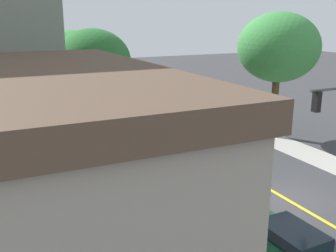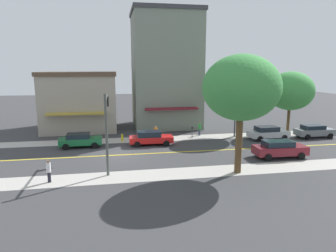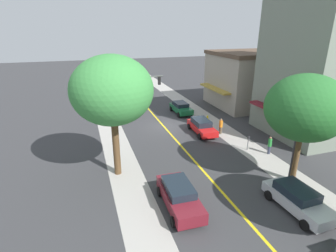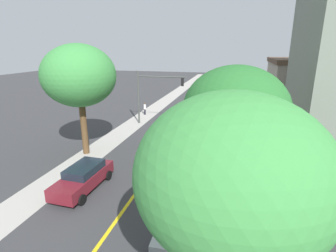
% 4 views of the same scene
% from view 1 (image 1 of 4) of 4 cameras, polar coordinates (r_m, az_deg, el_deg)
% --- Properties ---
extents(ground_plane, '(140.00, 140.00, 0.00)m').
position_cam_1_polar(ground_plane, '(20.49, 16.76, -10.09)').
color(ground_plane, '#38383A').
extents(sidewalk_left, '(2.57, 126.00, 0.01)m').
position_cam_1_polar(sidewalk_left, '(17.40, 1.70, -14.18)').
color(sidewalk_left, '#ADA8A0').
rests_on(sidewalk_left, ground).
extents(road_centerline_stripe, '(0.20, 126.00, 0.00)m').
position_cam_1_polar(road_centerline_stripe, '(20.49, 16.76, -10.09)').
color(road_centerline_stripe, yellow).
rests_on(road_centerline_stripe, ground).
extents(street_tree_left_near, '(5.34, 5.34, 7.90)m').
position_cam_1_polar(street_tree_left_near, '(28.46, -10.79, 9.10)').
color(street_tree_left_near, brown).
rests_on(street_tree_left_near, ground).
extents(street_tree_right_corner, '(5.48, 5.48, 7.64)m').
position_cam_1_polar(street_tree_right_corner, '(34.86, -13.66, 9.53)').
color(street_tree_right_corner, brown).
rests_on(street_tree_right_corner, ground).
extents(street_tree_left_far, '(5.79, 5.79, 9.02)m').
position_cam_1_polar(street_tree_left_far, '(29.55, 15.64, 10.82)').
color(street_tree_left_far, brown).
rests_on(street_tree_left_far, ground).
extents(fire_hydrant, '(0.44, 0.24, 0.87)m').
position_cam_1_polar(fire_hydrant, '(17.66, 2.95, -12.15)').
color(fire_hydrant, yellow).
rests_on(fire_hydrant, ground).
extents(parking_meter, '(0.12, 0.18, 1.37)m').
position_cam_1_polar(parking_meter, '(24.22, -6.50, -3.23)').
color(parking_meter, '#4C4C51').
rests_on(parking_meter, ground).
extents(street_lamp, '(0.70, 0.36, 6.44)m').
position_cam_1_polar(street_lamp, '(28.32, -10.49, 5.75)').
color(street_lamp, '#38383D').
rests_on(street_lamp, ground).
extents(red_sedan_left_curb, '(2.07, 4.62, 1.49)m').
position_cam_1_polar(red_sedan_left_curb, '(20.74, 4.23, -6.78)').
color(red_sedan_left_curb, red).
rests_on(red_sedan_left_curb, ground).
extents(green_sedan_left_curb, '(2.04, 4.26, 1.45)m').
position_cam_1_polar(green_sedan_left_curb, '(15.37, 16.97, -15.94)').
color(green_sedan_left_curb, '#196638').
rests_on(green_sedan_left_curb, ground).
extents(silver_sedan_left_curb, '(2.14, 4.58, 1.51)m').
position_cam_1_polar(silver_sedan_left_curb, '(32.50, -7.93, 1.34)').
color(silver_sedan_left_curb, '#B7BABF').
rests_on(silver_sedan_left_curb, ground).
extents(maroon_sedan_right_curb, '(2.11, 4.78, 1.56)m').
position_cam_1_polar(maroon_sedan_right_curb, '(32.94, 4.78, 1.68)').
color(maroon_sedan_right_curb, maroon).
rests_on(maroon_sedan_right_curb, ground).
extents(grey_sedan_left_curb, '(1.98, 4.40, 1.50)m').
position_cam_1_polar(grey_sedan_left_curb, '(37.93, -10.40, 3.25)').
color(grey_sedan_left_curb, slate).
rests_on(grey_sedan_left_curb, ground).
extents(black_pickup_truck, '(2.39, 5.74, 1.84)m').
position_cam_1_polar(black_pickup_truck, '(45.69, -4.39, 5.66)').
color(black_pickup_truck, black).
rests_on(black_pickup_truck, ground).
extents(pedestrian_blue_shirt, '(0.34, 0.34, 1.79)m').
position_cam_1_polar(pedestrian_blue_shirt, '(39.97, 2.95, 4.34)').
color(pedestrian_blue_shirt, '#33384C').
rests_on(pedestrian_blue_shirt, ground).
extents(pedestrian_green_shirt, '(0.32, 0.32, 1.65)m').
position_cam_1_polar(pedestrian_green_shirt, '(25.02, -10.41, -2.84)').
color(pedestrian_green_shirt, '#33384C').
rests_on(pedestrian_green_shirt, ground).
extents(pedestrian_orange_shirt, '(0.39, 0.39, 1.68)m').
position_cam_1_polar(pedestrian_orange_shirt, '(20.58, -1.32, -6.63)').
color(pedestrian_orange_shirt, brown).
rests_on(pedestrian_orange_shirt, ground).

